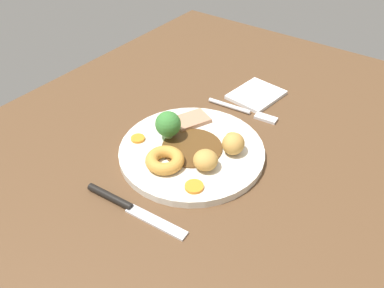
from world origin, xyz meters
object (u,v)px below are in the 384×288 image
carrot_coin_back (138,139)px  folded_napkin (255,95)px  dinner_plate (192,151)px  roast_potato_right (206,160)px  yorkshire_pudding (165,160)px  carrot_coin_front (233,137)px  knife (126,205)px  carrot_coin_side (194,187)px  fork (244,111)px  broccoli_floret (168,124)px  meat_slice_main (191,120)px  roast_potato_left (233,144)px

carrot_coin_back → folded_napkin: carrot_coin_back is taller
dinner_plate → carrot_coin_back: 10.31cm
roast_potato_right → carrot_coin_back: roast_potato_right is taller
yorkshire_pudding → roast_potato_right: (-3.48, 5.92, 0.59)cm
carrot_coin_front → knife: 23.71cm
folded_napkin → dinner_plate: bearing=0.7°
knife → folded_napkin: size_ratio=1.69×
carrot_coin_back → knife: bearing=34.9°
carrot_coin_front → carrot_coin_side: 14.64cm
fork → folded_napkin: size_ratio=1.39×
roast_potato_right → broccoli_floret: bearing=-105.1°
yorkshire_pudding → fork: size_ratio=0.43×
yorkshire_pudding → carrot_coin_back: yorkshire_pudding is taller
meat_slice_main → carrot_coin_side: 18.01cm
carrot_coin_side → carrot_coin_front: bearing=-173.7°
meat_slice_main → broccoli_floret: broccoli_floret is taller
broccoli_floret → folded_napkin: broccoli_floret is taller
roast_potato_left → broccoli_floret: 12.25cm
dinner_plate → roast_potato_left: 7.71cm
roast_potato_left → fork: bearing=-158.2°
yorkshire_pudding → carrot_coin_side: 7.38cm
dinner_plate → knife: bearing=-2.8°
broccoli_floret → folded_napkin: (-24.19, 5.01, -4.09)cm
dinner_plate → fork: (-17.16, 0.90, -0.31)cm
roast_potato_left → carrot_coin_front: roast_potato_left is taller
yorkshire_pudding → carrot_coin_front: (-13.04, 5.56, -0.85)cm
yorkshire_pudding → folded_napkin: bearing=178.4°
roast_potato_left → knife: 21.19cm
yorkshire_pudding → fork: 23.59cm
yorkshire_pudding → carrot_coin_side: (1.52, 7.18, -0.81)cm
yorkshire_pudding → roast_potato_left: size_ratio=1.54×
roast_potato_left → yorkshire_pudding: bearing=-38.0°
fork → knife: knife is taller
meat_slice_main → knife: size_ratio=0.36×
yorkshire_pudding → fork: bearing=175.0°
yorkshire_pudding → roast_potato_right: size_ratio=1.55×
yorkshire_pudding → broccoli_floret: 7.72cm
roast_potato_right → fork: 20.48cm
roast_potato_right → folded_napkin: roast_potato_right is taller
knife → broccoli_floret: bearing=101.5°
carrot_coin_side → knife: carrot_coin_side is taller
dinner_plate → broccoli_floret: broccoli_floret is taller
carrot_coin_back → knife: (12.51, 8.74, -1.20)cm
roast_potato_right → dinner_plate: bearing=-120.1°
roast_potato_right → carrot_coin_side: (5.00, 1.26, -1.40)cm
carrot_coin_front → broccoli_floret: 12.22cm
carrot_coin_back → broccoli_floret: (-3.74, 4.26, 2.83)cm
knife → yorkshire_pudding: bearing=88.0°
carrot_coin_back → yorkshire_pudding: bearing=73.7°
yorkshire_pudding → knife: size_ratio=0.36×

